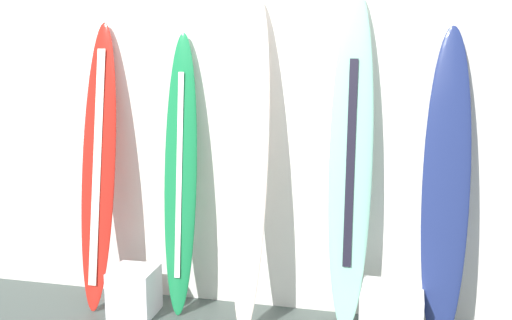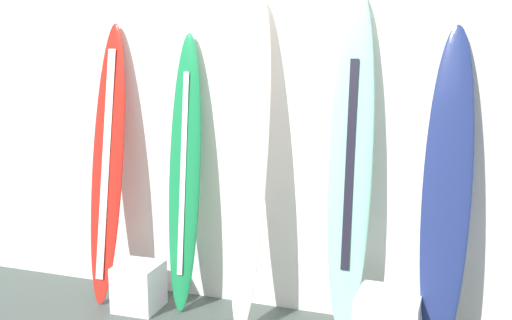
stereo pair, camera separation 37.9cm
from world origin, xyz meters
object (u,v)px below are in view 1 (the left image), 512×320
at_px(surfboard_crimson, 99,170).
at_px(surfboard_emerald, 181,178).
at_px(display_block_center, 391,317).
at_px(display_block_left, 134,291).
at_px(surfboard_ivory, 251,165).
at_px(surfboard_navy, 446,191).
at_px(surfboard_seafoam, 351,164).

height_order(surfboard_crimson, surfboard_emerald, surfboard_crimson).
distance_m(surfboard_crimson, display_block_center, 2.20).
distance_m(surfboard_crimson, surfboard_emerald, 0.60).
bearing_deg(surfboard_crimson, surfboard_emerald, 3.56).
xyz_separation_m(surfboard_crimson, display_block_left, (0.30, -0.13, -0.82)).
relative_size(surfboard_ivory, surfboard_navy, 1.10).
distance_m(surfboard_ivory, display_block_left, 1.23).
relative_size(surfboard_crimson, display_block_left, 6.15).
relative_size(surfboard_crimson, surfboard_emerald, 1.04).
xyz_separation_m(surfboard_seafoam, display_block_left, (-1.45, -0.17, -0.93)).
relative_size(surfboard_ivory, surfboard_seafoam, 0.98).
relative_size(surfboard_crimson, display_block_center, 5.27).
bearing_deg(surfboard_crimson, surfboard_seafoam, 1.38).
bearing_deg(surfboard_ivory, display_block_left, -175.04).
xyz_separation_m(surfboard_emerald, surfboard_ivory, (0.52, -0.09, 0.13)).
distance_m(surfboard_crimson, surfboard_seafoam, 1.75).
xyz_separation_m(surfboard_seafoam, display_block_center, (0.29, -0.21, -0.92)).
relative_size(surfboard_navy, display_block_left, 6.00).
xyz_separation_m(surfboard_emerald, display_block_left, (-0.30, -0.16, -0.79)).
xyz_separation_m(surfboard_ivory, surfboard_navy, (1.21, 0.04, -0.11)).
bearing_deg(surfboard_navy, surfboard_emerald, 178.41).
height_order(surfboard_crimson, display_block_left, surfboard_crimson).
height_order(surfboard_emerald, display_block_center, surfboard_emerald).
distance_m(surfboard_ivory, surfboard_seafoam, 0.64).
height_order(surfboard_crimson, surfboard_seafoam, surfboard_seafoam).
height_order(surfboard_ivory, display_block_center, surfboard_ivory).
height_order(surfboard_emerald, surfboard_navy, surfboard_navy).
bearing_deg(surfboard_seafoam, surfboard_emerald, -179.74).
bearing_deg(surfboard_emerald, surfboard_crimson, -176.44).
height_order(surfboard_crimson, surfboard_ivory, surfboard_ivory).
distance_m(surfboard_crimson, display_block_left, 0.88).
distance_m(display_block_left, display_block_center, 1.74).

